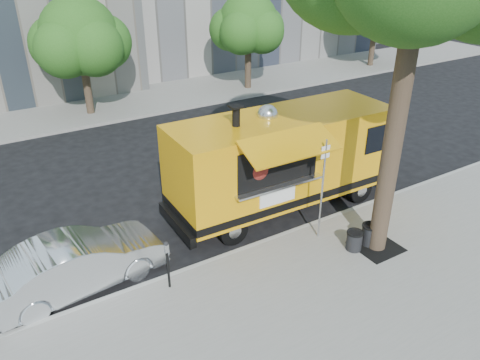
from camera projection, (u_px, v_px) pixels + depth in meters
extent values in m
plane|color=black|center=(244.00, 231.00, 14.01)|extent=(120.00, 120.00, 0.00)
cube|color=gray|center=(334.00, 309.00, 10.94)|extent=(60.00, 6.00, 0.15)
cube|color=#999993|center=(261.00, 244.00, 13.27)|extent=(60.00, 0.14, 0.16)
cube|color=gray|center=(106.00, 106.00, 24.20)|extent=(60.00, 5.00, 0.15)
cylinder|color=#33261C|center=(394.00, 138.00, 11.54)|extent=(0.48, 0.48, 6.50)
cube|color=black|center=(376.00, 246.00, 13.02)|extent=(1.20, 1.20, 0.02)
cylinder|color=#33261C|center=(87.00, 87.00, 22.50)|extent=(0.36, 0.36, 2.60)
sphere|color=#1F5516|center=(79.00, 36.00, 21.40)|extent=(3.60, 3.60, 3.60)
cylinder|color=#33261C|center=(248.00, 65.00, 26.46)|extent=(0.36, 0.36, 2.60)
sphere|color=#1F5516|center=(248.00, 23.00, 25.41)|extent=(3.24, 3.24, 3.24)
cylinder|color=#33261C|center=(373.00, 46.00, 31.26)|extent=(0.36, 0.36, 2.60)
sphere|color=#1F5516|center=(377.00, 7.00, 30.13)|extent=(3.78, 3.78, 3.78)
cylinder|color=silver|center=(322.00, 190.00, 12.80)|extent=(0.06, 0.06, 3.00)
cube|color=white|center=(326.00, 152.00, 12.27)|extent=(0.28, 0.02, 0.35)
cylinder|color=black|center=(168.00, 270.00, 11.28)|extent=(0.06, 0.06, 1.05)
cube|color=silver|center=(166.00, 248.00, 11.00)|extent=(0.10, 0.08, 0.22)
sphere|color=black|center=(166.00, 244.00, 10.94)|extent=(0.11, 0.11, 0.11)
cube|color=#F3A60C|center=(282.00, 155.00, 14.44)|extent=(7.13, 2.55, 2.56)
cube|color=black|center=(281.00, 185.00, 14.92)|extent=(7.15, 2.57, 0.24)
cube|color=black|center=(364.00, 169.00, 16.68)|extent=(0.23, 2.28, 0.33)
cube|color=black|center=(177.00, 224.00, 13.43)|extent=(0.23, 2.28, 0.33)
cube|color=black|center=(369.00, 123.00, 15.85)|extent=(0.09, 1.92, 1.04)
cylinder|color=black|center=(359.00, 189.00, 15.41)|extent=(0.88, 0.32, 0.87)
cylinder|color=black|center=(320.00, 167.00, 16.95)|extent=(0.88, 0.32, 0.87)
cylinder|color=black|center=(232.00, 230.00, 13.26)|extent=(0.88, 0.32, 0.87)
cylinder|color=black|center=(201.00, 200.00, 14.80)|extent=(0.88, 0.32, 0.87)
cube|color=black|center=(277.00, 164.00, 12.94)|extent=(2.62, 0.24, 1.14)
cube|color=silver|center=(280.00, 186.00, 13.10)|extent=(2.82, 0.41, 0.06)
cube|color=#F3A60C|center=(291.00, 145.00, 12.15)|extent=(2.74, 1.09, 0.45)
cube|color=white|center=(278.00, 195.00, 13.32)|extent=(1.20, 0.07, 0.54)
cylinder|color=black|center=(236.00, 117.00, 13.00)|extent=(0.22, 0.22, 0.60)
sphere|color=silver|center=(268.00, 115.00, 13.80)|extent=(0.61, 0.61, 0.61)
sphere|color=maroon|center=(253.00, 166.00, 12.92)|extent=(0.92, 0.92, 0.92)
cylinder|color=#FF590C|center=(258.00, 174.00, 12.80)|extent=(0.37, 0.14, 0.37)
imported|color=silver|center=(78.00, 263.00, 11.45)|extent=(4.45, 1.99, 1.42)
cylinder|color=black|center=(354.00, 241.00, 12.80)|extent=(0.43, 0.43, 0.56)
cylinder|color=black|center=(355.00, 233.00, 12.68)|extent=(0.46, 0.46, 0.04)
cylinder|color=black|center=(370.00, 235.00, 13.01)|extent=(0.47, 0.47, 0.61)
cylinder|color=black|center=(371.00, 226.00, 12.88)|extent=(0.51, 0.51, 0.04)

